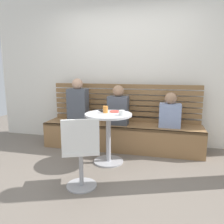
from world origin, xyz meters
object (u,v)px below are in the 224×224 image
at_px(person_adult, 78,103).
at_px(person_child_left, 170,112).
at_px(cafe_table, 108,128).
at_px(person_child_middle, 118,107).
at_px(white_chair, 81,151).
at_px(plate_small, 115,111).
at_px(phone_on_table, 102,111).
at_px(booth_bench, 121,136).
at_px(cup_ceramic_white, 122,113).
at_px(cup_tumbler_orange, 105,110).

xyz_separation_m(person_adult, person_child_left, (1.58, 0.01, -0.10)).
bearing_deg(cafe_table, person_child_middle, 88.29).
distance_m(white_chair, plate_small, 1.01).
bearing_deg(person_child_middle, phone_on_table, -109.39).
height_order(booth_bench, plate_small, plate_small).
distance_m(booth_bench, cafe_table, 0.69).
xyz_separation_m(person_child_left, plate_small, (-0.80, -0.47, 0.06)).
bearing_deg(person_adult, phone_on_table, -38.01).
distance_m(cup_ceramic_white, plate_small, 0.26).
bearing_deg(booth_bench, white_chair, -97.26).
relative_size(person_child_left, cup_tumbler_orange, 5.65).
bearing_deg(cup_tumbler_orange, person_child_middle, 82.68).
bearing_deg(phone_on_table, plate_small, -38.46).
height_order(booth_bench, cup_tumbler_orange, cup_tumbler_orange).
bearing_deg(person_child_middle, booth_bench, 23.11).
relative_size(person_child_left, phone_on_table, 4.03).
bearing_deg(person_child_left, white_chair, -124.60).
bearing_deg(cup_tumbler_orange, plate_small, 41.78).
height_order(cafe_table, white_chair, white_chair).
bearing_deg(cafe_table, white_chair, -97.76).
height_order(cup_tumbler_orange, phone_on_table, cup_tumbler_orange).
distance_m(cafe_table, person_child_middle, 0.63).
distance_m(person_adult, person_child_left, 1.59).
bearing_deg(white_chair, person_adult, 113.14).
height_order(cup_tumbler_orange, plate_small, cup_tumbler_orange).
distance_m(booth_bench, phone_on_table, 0.73).
bearing_deg(cup_ceramic_white, white_chair, -113.20).
xyz_separation_m(person_child_left, person_child_middle, (-0.85, -0.02, 0.05)).
bearing_deg(plate_small, cup_ceramic_white, -57.25).
relative_size(person_child_middle, phone_on_table, 4.75).
xyz_separation_m(cup_ceramic_white, phone_on_table, (-0.34, 0.22, -0.03)).
bearing_deg(person_child_left, cafe_table, -144.87).
bearing_deg(cafe_table, cup_ceramic_white, -18.07).
bearing_deg(cafe_table, person_child_left, 35.13).
height_order(white_chair, phone_on_table, white_chair).
bearing_deg(white_chair, person_child_left, 55.40).
bearing_deg(booth_bench, plate_small, -90.23).
relative_size(person_child_left, person_child_middle, 0.85).
xyz_separation_m(white_chair, person_child_left, (0.98, 1.42, 0.22)).
relative_size(person_child_left, plate_small, 3.32).
height_order(person_child_left, cup_ceramic_white, person_child_left).
distance_m(white_chair, cup_ceramic_white, 0.86).
xyz_separation_m(booth_bench, white_chair, (-0.18, -1.42, 0.24)).
distance_m(person_child_middle, plate_small, 0.45).
relative_size(booth_bench, cafe_table, 3.65).
relative_size(cafe_table, person_child_middle, 1.11).
relative_size(person_adult, phone_on_table, 5.51).
bearing_deg(person_adult, person_child_left, 0.43).
bearing_deg(person_child_middle, person_child_left, 1.39).
xyz_separation_m(person_adult, cup_ceramic_white, (0.92, -0.67, -0.01)).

